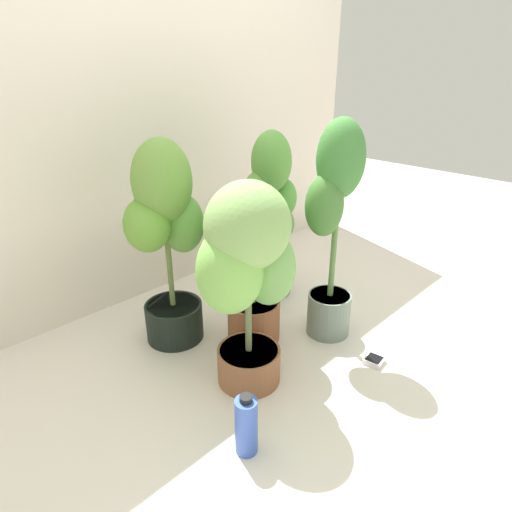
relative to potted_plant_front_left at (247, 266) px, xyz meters
name	(u,v)px	position (x,y,z in m)	size (l,w,h in m)	color
ground_plane	(270,342)	(0.26, 0.11, -0.53)	(8.00, 8.00, 0.00)	silver
mylar_back_wall	(151,110)	(0.26, 0.97, 0.47)	(3.20, 0.01, 2.00)	silver
potted_plant_front_left	(247,266)	(0.00, 0.00, 0.00)	(0.42, 0.36, 0.86)	brown
potted_plant_center	(251,259)	(0.22, 0.20, -0.11)	(0.36, 0.35, 0.74)	brown
potted_plant_front_right	(333,220)	(0.51, -0.02, 0.06)	(0.27, 0.21, 1.03)	slate
potted_plant_back_right	(271,208)	(0.63, 0.46, -0.02)	(0.37, 0.31, 0.92)	slate
potted_plant_back_left	(166,233)	(-0.03, 0.48, 0.01)	(0.43, 0.35, 0.96)	black
hygrometer_box	(374,360)	(0.47, -0.32, -0.52)	(0.09, 0.09, 0.03)	white
nutrient_bottle	(246,425)	(-0.26, -0.26, -0.42)	(0.08, 0.08, 0.24)	blue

